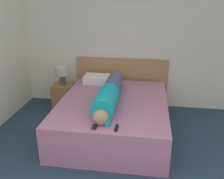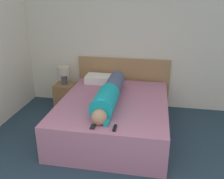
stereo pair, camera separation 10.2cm
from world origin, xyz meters
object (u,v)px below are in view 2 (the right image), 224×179
object	(u,v)px
table_lamp	(64,73)
tv_remote	(115,128)
cell_phone	(93,127)
pillow_near_headboard	(102,79)
person_lying	(109,95)
bed	(114,116)
nightstand	(65,95)

from	to	relation	value
table_lamp	tv_remote	size ratio (longest dim) A/B	2.41
cell_phone	pillow_near_headboard	bearing A→B (deg)	98.35
pillow_near_headboard	tv_remote	world-z (taller)	pillow_near_headboard
pillow_near_headboard	table_lamp	bearing A→B (deg)	178.55
person_lying	cell_phone	size ratio (longest dim) A/B	12.32
tv_remote	table_lamp	bearing A→B (deg)	127.45
bed	pillow_near_headboard	distance (m)	0.96
table_lamp	pillow_near_headboard	xyz separation A→B (m)	(0.77, -0.02, -0.08)
bed	cell_phone	xyz separation A→B (m)	(-0.12, -0.88, 0.29)
nightstand	pillow_near_headboard	bearing A→B (deg)	-1.45
bed	tv_remote	xyz separation A→B (m)	(0.16, -0.87, 0.29)
tv_remote	cell_phone	world-z (taller)	tv_remote
person_lying	cell_phone	world-z (taller)	person_lying
bed	person_lying	xyz separation A→B (m)	(-0.05, -0.11, 0.43)
pillow_near_headboard	person_lying	bearing A→B (deg)	-71.36
tv_remote	cell_phone	size ratio (longest dim) A/B	1.15
cell_phone	tv_remote	bearing A→B (deg)	1.61
cell_phone	bed	bearing A→B (deg)	82.30
nightstand	bed	bearing A→B (deg)	-36.20
table_lamp	cell_phone	world-z (taller)	table_lamp
pillow_near_headboard	cell_phone	world-z (taller)	pillow_near_headboard
bed	pillow_near_headboard	size ratio (longest dim) A/B	3.34
nightstand	person_lying	distance (m)	1.51
bed	person_lying	bearing A→B (deg)	-115.87
bed	person_lying	world-z (taller)	person_lying
pillow_near_headboard	cell_phone	size ratio (longest dim) A/B	4.73
nightstand	table_lamp	size ratio (longest dim) A/B	1.30
bed	nightstand	xyz separation A→B (m)	(-1.14, 0.83, -0.04)
cell_phone	nightstand	bearing A→B (deg)	120.82
person_lying	tv_remote	xyz separation A→B (m)	(0.22, -0.76, -0.13)
bed	table_lamp	world-z (taller)	table_lamp
table_lamp	tv_remote	distance (m)	2.15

